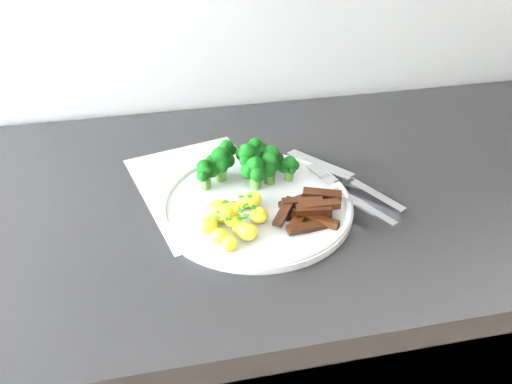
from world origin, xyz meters
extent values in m
cube|color=black|center=(0.01, 1.67, 0.47)|extent=(2.48, 0.62, 0.93)
cube|color=silver|center=(-0.14, 1.69, 0.93)|extent=(0.25, 0.31, 0.00)
cube|color=slate|center=(-0.12, 1.77, 0.93)|extent=(0.13, 0.03, 0.00)
cube|color=slate|center=(-0.13, 1.75, 0.93)|extent=(0.12, 0.03, 0.00)
cube|color=slate|center=(-0.13, 1.73, 0.93)|extent=(0.12, 0.03, 0.00)
cube|color=slate|center=(-0.14, 1.71, 0.93)|extent=(0.11, 0.03, 0.00)
cube|color=slate|center=(-0.14, 1.69, 0.93)|extent=(0.11, 0.03, 0.00)
cube|color=slate|center=(-0.15, 1.68, 0.93)|extent=(0.10, 0.03, 0.00)
cylinder|color=white|center=(-0.07, 1.62, 0.94)|extent=(0.29, 0.29, 0.01)
torus|color=white|center=(-0.07, 1.62, 0.94)|extent=(0.29, 0.29, 0.01)
cylinder|color=#3C6F24|center=(-0.07, 1.69, 0.96)|extent=(0.02, 0.02, 0.02)
sphere|color=black|center=(-0.06, 1.69, 0.98)|extent=(0.02, 0.02, 0.02)
sphere|color=black|center=(-0.08, 1.70, 0.98)|extent=(0.02, 0.02, 0.02)
sphere|color=black|center=(-0.08, 1.68, 0.98)|extent=(0.02, 0.02, 0.02)
sphere|color=black|center=(-0.07, 1.69, 0.99)|extent=(0.03, 0.03, 0.03)
cylinder|color=#3C6F24|center=(-0.03, 1.70, 0.95)|extent=(0.02, 0.02, 0.02)
sphere|color=black|center=(-0.02, 1.69, 0.97)|extent=(0.02, 0.02, 0.02)
sphere|color=black|center=(-0.04, 1.71, 0.97)|extent=(0.02, 0.02, 0.02)
sphere|color=black|center=(-0.04, 1.69, 0.97)|extent=(0.02, 0.02, 0.02)
sphere|color=black|center=(-0.03, 1.70, 0.98)|extent=(0.03, 0.03, 0.03)
cylinder|color=#3C6F24|center=(-0.11, 1.70, 0.95)|extent=(0.02, 0.02, 0.03)
sphere|color=black|center=(-0.10, 1.70, 0.97)|extent=(0.02, 0.02, 0.02)
sphere|color=black|center=(-0.12, 1.71, 0.97)|extent=(0.02, 0.02, 0.02)
sphere|color=black|center=(-0.13, 1.70, 0.97)|extent=(0.02, 0.02, 0.02)
sphere|color=black|center=(-0.11, 1.69, 0.97)|extent=(0.02, 0.02, 0.02)
sphere|color=black|center=(-0.11, 1.70, 0.98)|extent=(0.03, 0.03, 0.03)
cylinder|color=#3C6F24|center=(-0.05, 1.72, 0.96)|extent=(0.01, 0.01, 0.02)
sphere|color=black|center=(-0.05, 1.72, 0.98)|extent=(0.02, 0.02, 0.02)
sphere|color=black|center=(-0.06, 1.73, 0.98)|extent=(0.02, 0.02, 0.02)
sphere|color=black|center=(-0.06, 1.72, 0.98)|extent=(0.02, 0.02, 0.02)
sphere|color=black|center=(-0.05, 1.72, 0.98)|extent=(0.02, 0.02, 0.02)
cylinder|color=#3C6F24|center=(-0.10, 1.72, 0.96)|extent=(0.01, 0.01, 0.02)
sphere|color=black|center=(-0.09, 1.72, 0.98)|extent=(0.02, 0.02, 0.02)
sphere|color=black|center=(-0.10, 1.73, 0.98)|extent=(0.01, 0.01, 0.01)
sphere|color=black|center=(-0.11, 1.73, 0.98)|extent=(0.02, 0.02, 0.02)
sphere|color=black|center=(-0.10, 1.71, 0.98)|extent=(0.02, 0.02, 0.02)
sphere|color=black|center=(-0.10, 1.72, 0.98)|extent=(0.02, 0.02, 0.02)
cylinder|color=#3C6F24|center=(-0.01, 1.67, 0.95)|extent=(0.01, 0.01, 0.02)
sphere|color=black|center=(0.00, 1.68, 0.97)|extent=(0.02, 0.02, 0.02)
sphere|color=black|center=(-0.01, 1.68, 0.97)|extent=(0.02, 0.02, 0.02)
sphere|color=black|center=(-0.02, 1.67, 0.97)|extent=(0.02, 0.02, 0.02)
sphere|color=black|center=(-0.01, 1.67, 0.96)|extent=(0.01, 0.01, 0.01)
sphere|color=black|center=(-0.01, 1.67, 0.97)|extent=(0.02, 0.02, 0.02)
cylinder|color=#3C6F24|center=(-0.14, 1.68, 0.95)|extent=(0.02, 0.02, 0.02)
sphere|color=black|center=(-0.13, 1.68, 0.97)|extent=(0.02, 0.02, 0.02)
sphere|color=black|center=(-0.14, 1.69, 0.97)|extent=(0.02, 0.02, 0.02)
sphere|color=black|center=(-0.15, 1.67, 0.97)|extent=(0.02, 0.02, 0.02)
sphere|color=black|center=(-0.14, 1.68, 0.98)|extent=(0.03, 0.03, 0.03)
cylinder|color=#3C6F24|center=(-0.07, 1.66, 0.95)|extent=(0.02, 0.02, 0.02)
sphere|color=black|center=(-0.05, 1.66, 0.97)|extent=(0.02, 0.02, 0.02)
sphere|color=black|center=(-0.06, 1.67, 0.97)|extent=(0.02, 0.02, 0.02)
sphere|color=black|center=(-0.08, 1.66, 0.97)|extent=(0.03, 0.03, 0.03)
sphere|color=black|center=(-0.06, 1.65, 0.97)|extent=(0.02, 0.02, 0.02)
sphere|color=black|center=(-0.07, 1.66, 0.98)|extent=(0.03, 0.03, 0.03)
cylinder|color=#3C6F24|center=(-0.04, 1.67, 0.95)|extent=(0.02, 0.02, 0.02)
sphere|color=black|center=(-0.03, 1.68, 0.97)|extent=(0.02, 0.02, 0.02)
sphere|color=black|center=(-0.05, 1.68, 0.97)|extent=(0.02, 0.02, 0.02)
sphere|color=black|center=(-0.05, 1.66, 0.97)|extent=(0.03, 0.03, 0.03)
sphere|color=black|center=(-0.04, 1.67, 0.98)|extent=(0.03, 0.03, 0.03)
ellipsoid|color=#FFE740|center=(-0.12, 1.59, 0.95)|extent=(0.02, 0.02, 0.02)
ellipsoid|color=#FFE740|center=(-0.14, 1.61, 0.95)|extent=(0.02, 0.02, 0.02)
ellipsoid|color=#FFE740|center=(-0.15, 1.57, 0.95)|extent=(0.03, 0.02, 0.02)
ellipsoid|color=#FFE740|center=(-0.11, 1.56, 0.95)|extent=(0.02, 0.02, 0.02)
ellipsoid|color=#FFE740|center=(-0.12, 1.58, 0.95)|extent=(0.03, 0.03, 0.02)
ellipsoid|color=#FFE740|center=(-0.08, 1.62, 0.95)|extent=(0.03, 0.03, 0.02)
ellipsoid|color=#FFE740|center=(-0.09, 1.62, 0.95)|extent=(0.02, 0.02, 0.02)
ellipsoid|color=#FFE740|center=(-0.10, 1.55, 0.95)|extent=(0.03, 0.02, 0.02)
ellipsoid|color=#FFE740|center=(-0.13, 1.59, 0.95)|extent=(0.03, 0.03, 0.02)
ellipsoid|color=#FFE740|center=(-0.08, 1.58, 0.95)|extent=(0.03, 0.02, 0.02)
ellipsoid|color=#FFE740|center=(-0.14, 1.55, 0.95)|extent=(0.02, 0.02, 0.02)
ellipsoid|color=#FFE740|center=(-0.14, 1.59, 0.97)|extent=(0.03, 0.03, 0.02)
ellipsoid|color=#FFE740|center=(-0.13, 1.58, 0.97)|extent=(0.03, 0.02, 0.02)
ellipsoid|color=#FFE740|center=(-0.12, 1.58, 0.97)|extent=(0.02, 0.02, 0.02)
ellipsoid|color=#FFE740|center=(-0.14, 1.59, 0.95)|extent=(0.03, 0.02, 0.02)
ellipsoid|color=#FFE740|center=(-0.10, 1.54, 0.95)|extent=(0.03, 0.02, 0.02)
ellipsoid|color=#FFE740|center=(-0.13, 1.53, 0.95)|extent=(0.02, 0.02, 0.02)
cube|color=#1C600F|center=(-0.11, 1.56, 0.97)|extent=(0.01, 0.01, 0.00)
cube|color=#1C600F|center=(-0.10, 1.55, 0.97)|extent=(0.01, 0.01, 0.00)
cube|color=#1C600F|center=(-0.10, 1.60, 0.98)|extent=(0.01, 0.01, 0.00)
cube|color=#1C600F|center=(-0.13, 1.60, 0.97)|extent=(0.01, 0.01, 0.00)
cube|color=#1C600F|center=(-0.10, 1.55, 0.97)|extent=(0.01, 0.01, 0.00)
cube|color=#1C600F|center=(-0.10, 1.58, 0.97)|extent=(0.01, 0.01, 0.00)
cube|color=#1C600F|center=(-0.11, 1.58, 0.97)|extent=(0.01, 0.01, 0.00)
cube|color=#1C600F|center=(-0.09, 1.59, 0.98)|extent=(0.01, 0.01, 0.00)
cube|color=#1C600F|center=(-0.12, 1.58, 0.98)|extent=(0.01, 0.01, 0.00)
cube|color=#1C600F|center=(-0.14, 1.55, 0.97)|extent=(0.01, 0.01, 0.00)
cube|color=#1C600F|center=(-0.09, 1.58, 0.97)|extent=(0.01, 0.01, 0.00)
cube|color=#1C600F|center=(-0.13, 1.55, 0.97)|extent=(0.01, 0.01, 0.00)
cube|color=#1C600F|center=(-0.11, 1.55, 0.97)|extent=(0.01, 0.01, 0.00)
cube|color=#1C600F|center=(-0.14, 1.57, 0.97)|extent=(0.01, 0.01, 0.00)
cube|color=black|center=(0.01, 1.55, 0.95)|extent=(0.05, 0.04, 0.02)
cube|color=black|center=(-0.01, 1.61, 0.95)|extent=(0.07, 0.03, 0.01)
cube|color=black|center=(-0.02, 1.57, 0.95)|extent=(0.05, 0.06, 0.01)
cube|color=black|center=(-0.01, 1.57, 0.95)|extent=(0.07, 0.03, 0.01)
cube|color=black|center=(-0.02, 1.55, 0.95)|extent=(0.06, 0.02, 0.02)
cube|color=black|center=(0.00, 1.57, 0.96)|extent=(0.05, 0.02, 0.01)
cube|color=black|center=(0.01, 1.57, 0.96)|extent=(0.06, 0.02, 0.01)
cube|color=black|center=(-0.04, 1.58, 0.95)|extent=(0.05, 0.06, 0.01)
cube|color=black|center=(0.02, 1.60, 0.96)|extent=(0.06, 0.04, 0.01)
cube|color=black|center=(-0.01, 1.59, 0.95)|extent=(0.06, 0.02, 0.01)
cube|color=silver|center=(0.08, 1.57, 0.95)|extent=(0.06, 0.12, 0.02)
cube|color=silver|center=(0.05, 1.65, 0.95)|extent=(0.03, 0.03, 0.01)
cylinder|color=silver|center=(0.04, 1.68, 0.95)|extent=(0.02, 0.04, 0.00)
cylinder|color=silver|center=(0.04, 1.67, 0.95)|extent=(0.02, 0.04, 0.00)
cylinder|color=silver|center=(0.04, 1.67, 0.95)|extent=(0.02, 0.04, 0.00)
cylinder|color=silver|center=(0.03, 1.67, 0.95)|extent=(0.02, 0.04, 0.00)
cube|color=silver|center=(0.05, 1.70, 0.95)|extent=(0.09, 0.12, 0.01)
cube|color=silver|center=(0.11, 1.61, 0.94)|extent=(0.07, 0.10, 0.02)
camera|label=1|loc=(-0.21, 0.98, 1.41)|focal=37.96mm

